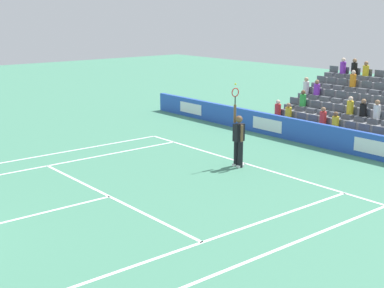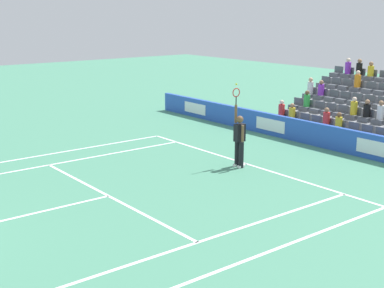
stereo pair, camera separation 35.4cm
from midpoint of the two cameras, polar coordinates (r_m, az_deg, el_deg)
line_baseline at (r=19.10m, az=5.07°, el=-2.04°), size 10.97×0.10×0.01m
line_service at (r=15.91m, az=-9.28°, el=-5.46°), size 8.23×0.10×0.01m
line_centre_service at (r=14.69m, az=-20.21°, el=-7.83°), size 0.10×6.40×0.01m
line_singles_sideline_left at (r=19.26m, az=-16.66°, el=-2.45°), size 0.10×11.89×0.01m
line_singles_sideline_right at (r=12.49m, az=-1.37°, el=-10.82°), size 0.10×11.89×0.01m
line_doubles_sideline_left at (r=20.49m, az=-18.17°, el=-1.59°), size 0.10×11.89×0.01m
line_doubles_sideline_right at (r=11.54m, az=2.94°, el=-13.00°), size 0.10×11.89×0.01m
line_centre_mark at (r=19.03m, az=4.86°, el=-2.09°), size 0.10×0.20×0.01m
sponsor_barrier at (r=21.89m, az=12.58°, el=0.97°), size 20.70×0.22×0.92m
tennis_player at (r=18.46m, az=4.35°, el=0.59°), size 0.53×0.37×2.85m
stadium_stand at (r=24.67m, az=17.74°, el=2.94°), size 6.82×4.75×3.05m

